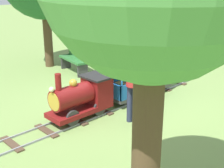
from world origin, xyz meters
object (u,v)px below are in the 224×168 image
Objects in this scene: locomotive at (83,96)px; conductor_person at (134,78)px; park_bench at (75,59)px; passenger_car at (139,80)px.

locomotive is 0.89× the size of conductor_person.
conductor_person is (-0.89, -0.58, 0.47)m from locomotive.
locomotive reaches higher than park_bench.
park_bench is at bearing -20.19° from conductor_person.
conductor_person reaches higher than park_bench.
passenger_car is at bearing -53.34° from conductor_person.
locomotive is 1.16m from conductor_person.
park_bench is at bearing -34.64° from locomotive.
park_bench is at bearing -3.27° from passenger_car.
passenger_car is 1.48× the size of park_bench.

